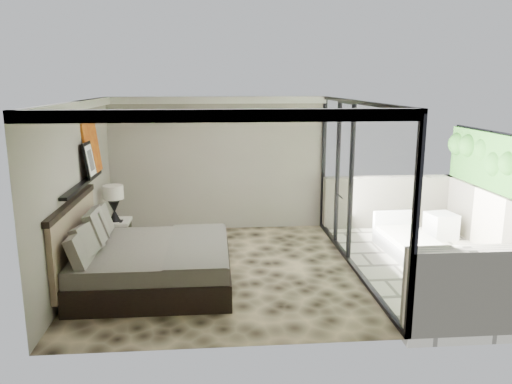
{
  "coord_description": "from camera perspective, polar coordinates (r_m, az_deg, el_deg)",
  "views": [
    {
      "loc": [
        -0.08,
        -7.9,
        3.08
      ],
      "look_at": [
        0.62,
        0.4,
        1.25
      ],
      "focal_mm": 35.0,
      "sensor_mm": 36.0,
      "label": 1
    }
  ],
  "objects": [
    {
      "name": "lounger",
      "position": [
        9.66,
        16.87,
        -5.54
      ],
      "size": [
        0.85,
        1.61,
        0.62
      ],
      "rotation": [
        0.0,
        0.0,
        0.04
      ],
      "color": "silver",
      "rests_on": "terrace_slab"
    },
    {
      "name": "glass_wall",
      "position": [
        8.41,
        11.35,
        0.63
      ],
      "size": [
        0.08,
        5.0,
        2.8
      ],
      "primitive_type": "cube",
      "color": "white",
      "rests_on": "floor"
    },
    {
      "name": "ceiling",
      "position": [
        7.91,
        -4.33,
        10.26
      ],
      "size": [
        4.5,
        5.0,
        0.02
      ],
      "primitive_type": "cube",
      "color": "silver",
      "rests_on": "back_wall"
    },
    {
      "name": "table_lamp",
      "position": [
        9.71,
        -15.96,
        -0.71
      ],
      "size": [
        0.38,
        0.38,
        0.69
      ],
      "color": "black",
      "rests_on": "nightstand"
    },
    {
      "name": "back_wall",
      "position": [
        10.53,
        -4.35,
        3.18
      ],
      "size": [
        4.5,
        0.02,
        2.8
      ],
      "primitive_type": "cube",
      "color": "gray",
      "rests_on": "floor"
    },
    {
      "name": "floor",
      "position": [
        8.48,
        -4.02,
        -8.92
      ],
      "size": [
        5.0,
        5.0,
        0.0
      ],
      "primitive_type": "plane",
      "color": "black",
      "rests_on": "ground"
    },
    {
      "name": "terrace_slab",
      "position": [
        9.33,
        19.94,
        -8.05
      ],
      "size": [
        3.0,
        5.0,
        0.12
      ],
      "primitive_type": "cube",
      "color": "beige",
      "rests_on": "ground"
    },
    {
      "name": "ottoman",
      "position": [
        10.73,
        20.38,
        -3.65
      ],
      "size": [
        0.59,
        0.59,
        0.52
      ],
      "primitive_type": "cube",
      "rotation": [
        0.0,
        0.0,
        0.16
      ],
      "color": "white",
      "rests_on": "terrace_slab"
    },
    {
      "name": "abstract_canvas",
      "position": [
        9.12,
        -18.27,
        4.82
      ],
      "size": [
        0.13,
        0.9,
        0.9
      ],
      "primitive_type": "cube",
      "rotation": [
        0.0,
        -0.1,
        0.0
      ],
      "color": "red",
      "rests_on": "picture_ledge"
    },
    {
      "name": "framed_print",
      "position": [
        8.71,
        -18.5,
        3.47
      ],
      "size": [
        0.11,
        0.5,
        0.6
      ],
      "primitive_type": "cube",
      "rotation": [
        0.0,
        -0.14,
        0.0
      ],
      "color": "black",
      "rests_on": "picture_ledge"
    },
    {
      "name": "left_wall",
      "position": [
        8.36,
        -19.7,
        0.07
      ],
      "size": [
        0.02,
        5.0,
        2.8
      ],
      "primitive_type": "cube",
      "color": "gray",
      "rests_on": "floor"
    },
    {
      "name": "nightstand",
      "position": [
        9.93,
        -15.69,
        -4.49
      ],
      "size": [
        0.67,
        0.67,
        0.55
      ],
      "primitive_type": "cube",
      "rotation": [
        0.0,
        0.0,
        -0.24
      ],
      "color": "black",
      "rests_on": "floor"
    },
    {
      "name": "bed",
      "position": [
        7.93,
        -12.32,
        -7.81
      ],
      "size": [
        2.37,
        2.29,
        1.31
      ],
      "color": "black",
      "rests_on": "floor"
    },
    {
      "name": "picture_ledge",
      "position": [
        8.42,
        -19.19,
        0.89
      ],
      "size": [
        0.12,
        2.2,
        0.05
      ],
      "primitive_type": "cube",
      "color": "black",
      "rests_on": "left_wall"
    }
  ]
}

